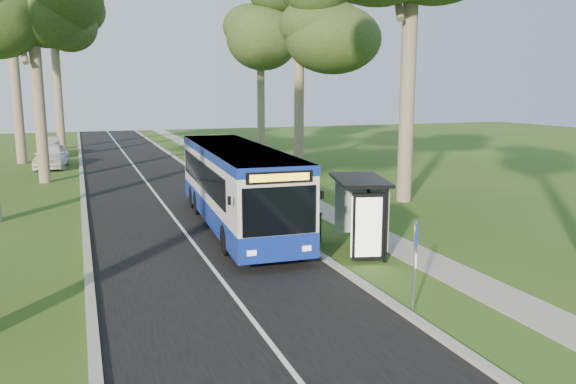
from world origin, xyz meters
The scene contains 16 objects.
ground centered at (0.00, 0.00, 0.00)m, with size 120.00×120.00×0.00m, color #314F18.
road centered at (-3.50, 10.00, 0.01)m, with size 7.00×100.00×0.02m, color black.
kerb_east centered at (0.00, 10.00, 0.06)m, with size 0.25×100.00×0.12m, color #9E9B93.
kerb_west centered at (-7.00, 10.00, 0.06)m, with size 0.25×100.00×0.12m, color #9E9B93.
centre_line centered at (-3.50, 10.00, 0.02)m, with size 0.12×100.00×0.01m, color white.
footpath centered at (3.00, 10.00, 0.01)m, with size 1.50×100.00×0.02m, color gray.
bus centered at (-1.43, 3.74, 1.62)m, with size 3.12×11.95×3.14m.
bus_stop_sign centered at (0.30, -5.97, 1.42)m, with size 0.16×0.30×2.25m.
bus_shelter centered at (1.56, -1.36, 1.74)m, with size 2.27×3.19×2.48m.
litter_bin centered at (0.60, 0.83, 0.51)m, with size 0.57×0.57×1.00m.
car_white centered at (-8.88, 24.59, 0.84)m, with size 1.99×4.94×1.68m, color white.
car_silver centered at (-9.30, 32.00, 0.77)m, with size 1.62×4.65×1.53m, color #AEB0B6.
tree_west_c centered at (-9.00, 18.00, 9.78)m, with size 5.20×5.20×13.18m.
tree_west_e centered at (-8.50, 38.00, 12.52)m, with size 5.20×5.20×16.92m.
tree_east_c centered at (6.80, 18.00, 10.65)m, with size 5.20×5.20×14.37m.
tree_east_d centered at (8.00, 30.00, 10.66)m, with size 5.20×5.20×14.38m.
Camera 1 is at (-7.02, -16.94, 5.28)m, focal length 35.00 mm.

